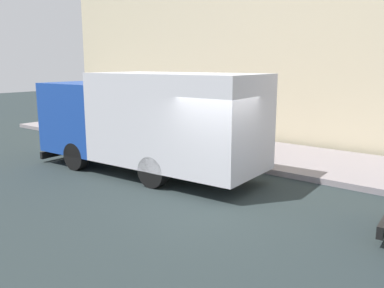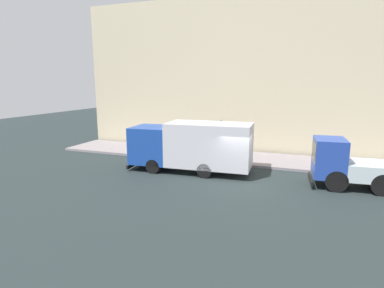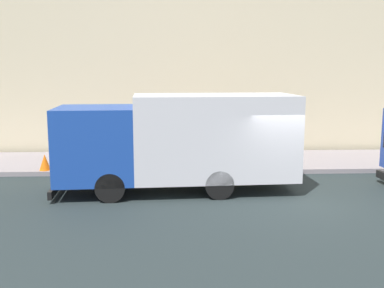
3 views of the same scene
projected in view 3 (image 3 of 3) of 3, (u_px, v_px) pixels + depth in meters
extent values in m
plane|color=#232D2E|center=(290.00, 197.00, 13.58)|extent=(80.00, 80.00, 0.00)
cube|color=gray|center=(259.00, 161.00, 18.51)|extent=(4.03, 30.00, 0.17)
cube|color=beige|center=(252.00, 22.00, 20.05)|extent=(0.50, 30.00, 11.80)
cube|color=#1A419E|center=(96.00, 144.00, 13.81)|extent=(2.55, 2.49, 2.24)
cube|color=black|center=(57.00, 135.00, 13.65)|extent=(2.02, 0.18, 1.26)
cube|color=silver|center=(214.00, 136.00, 14.14)|extent=(2.70, 5.12, 2.60)
cube|color=black|center=(57.00, 186.00, 13.90)|extent=(2.32, 0.26, 0.24)
cylinder|color=black|center=(110.00, 187.00, 13.00)|extent=(0.35, 0.88, 0.87)
cylinder|color=black|center=(115.00, 171.00, 15.07)|extent=(0.35, 0.88, 0.87)
cylinder|color=black|center=(219.00, 185.00, 13.32)|extent=(0.35, 0.88, 0.87)
cylinder|color=black|center=(209.00, 169.00, 15.39)|extent=(0.35, 0.88, 0.87)
cylinder|color=black|center=(194.00, 150.00, 18.01)|extent=(0.36, 0.36, 0.91)
cylinder|color=#2F4D95|center=(194.00, 131.00, 17.88)|extent=(0.49, 0.49, 0.66)
sphere|color=tan|center=(194.00, 120.00, 17.81)|extent=(0.21, 0.21, 0.21)
cylinder|color=brown|center=(153.00, 154.00, 17.34)|extent=(0.34, 0.34, 0.83)
cylinder|color=tan|center=(153.00, 135.00, 17.22)|extent=(0.45, 0.45, 0.64)
sphere|color=brown|center=(153.00, 124.00, 17.15)|extent=(0.24, 0.24, 0.24)
cone|color=orange|center=(45.00, 162.00, 16.41)|extent=(0.41, 0.41, 0.59)
cylinder|color=#4C5156|center=(210.00, 131.00, 16.65)|extent=(0.08, 0.08, 2.77)
cube|color=blue|center=(209.00, 100.00, 16.46)|extent=(0.44, 0.03, 0.36)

